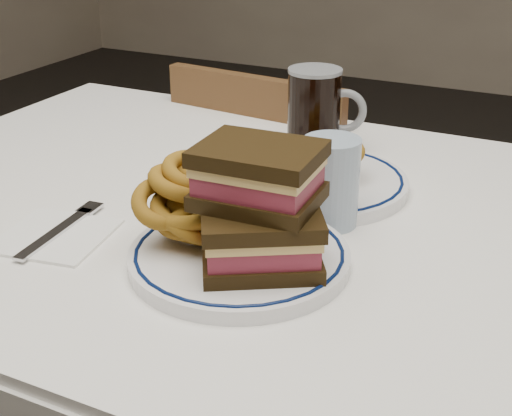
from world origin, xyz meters
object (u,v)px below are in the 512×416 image
at_px(chair_far, 279,233).
at_px(main_plate, 239,256).
at_px(far_plate, 316,182).
at_px(reuben_sandwich, 260,207).
at_px(beer_mug, 316,112).

distance_m(chair_far, main_plate, 0.74).
distance_m(chair_far, far_plate, 0.54).
relative_size(reuben_sandwich, beer_mug, 1.16).
distance_m(main_plate, beer_mug, 0.39).
bearing_deg(beer_mug, chair_far, 124.31).
bearing_deg(chair_far, far_plate, -59.40).
bearing_deg(main_plate, beer_mug, 98.39).
bearing_deg(reuben_sandwich, main_plate, 160.05).
height_order(reuben_sandwich, far_plate, reuben_sandwich).
relative_size(main_plate, reuben_sandwich, 1.57).
relative_size(chair_far, reuben_sandwich, 4.95).
distance_m(main_plate, far_plate, 0.25).
height_order(chair_far, reuben_sandwich, reuben_sandwich).
distance_m(chair_far, reuben_sandwich, 0.80).
relative_size(main_plate, beer_mug, 1.83).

